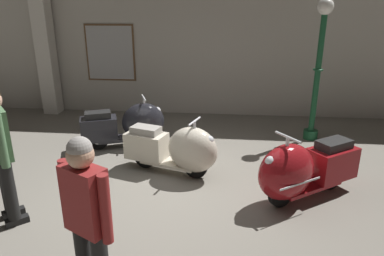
{
  "coord_description": "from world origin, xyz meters",
  "views": [
    {
      "loc": [
        0.81,
        -4.63,
        2.6
      ],
      "look_at": [
        0.27,
        0.84,
        0.66
      ],
      "focal_mm": 33.15,
      "sensor_mm": 36.0,
      "label": 1
    }
  ],
  "objects_px": {
    "scooter_0": "(130,124)",
    "scooter_2": "(301,170)",
    "lamppost": "(319,64)",
    "visitor_1": "(87,215)",
    "visitor_0": "(0,147)",
    "scooter_1": "(178,149)"
  },
  "relations": [
    {
      "from": "scooter_2",
      "to": "visitor_1",
      "type": "relative_size",
      "value": 0.99
    },
    {
      "from": "scooter_0",
      "to": "visitor_0",
      "type": "bearing_deg",
      "value": -129.24
    },
    {
      "from": "scooter_2",
      "to": "scooter_1",
      "type": "bearing_deg",
      "value": -54.32
    },
    {
      "from": "scooter_0",
      "to": "scooter_1",
      "type": "bearing_deg",
      "value": -67.06
    },
    {
      "from": "visitor_0",
      "to": "visitor_1",
      "type": "height_order",
      "value": "visitor_0"
    },
    {
      "from": "scooter_2",
      "to": "visitor_0",
      "type": "bearing_deg",
      "value": -21.8
    },
    {
      "from": "scooter_2",
      "to": "lamppost",
      "type": "bearing_deg",
      "value": -140.5
    },
    {
      "from": "scooter_0",
      "to": "scooter_2",
      "type": "xyz_separation_m",
      "value": [
        2.83,
        -1.72,
        0.03
      ]
    },
    {
      "from": "scooter_0",
      "to": "visitor_1",
      "type": "relative_size",
      "value": 0.98
    },
    {
      "from": "scooter_0",
      "to": "visitor_1",
      "type": "distance_m",
      "value": 3.87
    },
    {
      "from": "scooter_2",
      "to": "lamppost",
      "type": "height_order",
      "value": "lamppost"
    },
    {
      "from": "scooter_1",
      "to": "scooter_0",
      "type": "bearing_deg",
      "value": 151.99
    },
    {
      "from": "lamppost",
      "to": "visitor_1",
      "type": "xyz_separation_m",
      "value": [
        -2.83,
        -4.52,
        -0.57
      ]
    },
    {
      "from": "visitor_0",
      "to": "scooter_0",
      "type": "bearing_deg",
      "value": 30.4
    },
    {
      "from": "scooter_1",
      "to": "visitor_0",
      "type": "relative_size",
      "value": 0.93
    },
    {
      "from": "visitor_0",
      "to": "lamppost",
      "type": "bearing_deg",
      "value": -4.3
    },
    {
      "from": "scooter_2",
      "to": "visitor_1",
      "type": "distance_m",
      "value": 3.02
    },
    {
      "from": "scooter_2",
      "to": "scooter_0",
      "type": "bearing_deg",
      "value": -66.2
    },
    {
      "from": "scooter_0",
      "to": "scooter_2",
      "type": "bearing_deg",
      "value": -52.45
    },
    {
      "from": "scooter_1",
      "to": "lamppost",
      "type": "distance_m",
      "value": 3.25
    },
    {
      "from": "scooter_1",
      "to": "scooter_2",
      "type": "xyz_separation_m",
      "value": [
        1.77,
        -0.62,
        0.03
      ]
    },
    {
      "from": "scooter_0",
      "to": "scooter_2",
      "type": "height_order",
      "value": "scooter_2"
    }
  ]
}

